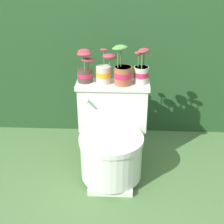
{
  "coord_description": "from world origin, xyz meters",
  "views": [
    {
      "loc": [
        0.17,
        -1.7,
        1.38
      ],
      "look_at": [
        0.09,
        0.13,
        0.46
      ],
      "focal_mm": 50.0,
      "sensor_mm": 36.0,
      "label": 1
    }
  ],
  "objects_px": {
    "toilet": "(112,141)",
    "potted_plant_midright": "(141,71)",
    "potted_plant_left": "(85,69)",
    "potted_plant_midleft": "(104,71)",
    "potted_plant_middle": "(123,72)"
  },
  "relations": [
    {
      "from": "toilet",
      "to": "potted_plant_midright",
      "type": "distance_m",
      "value": 0.5
    },
    {
      "from": "toilet",
      "to": "potted_plant_midright",
      "type": "relative_size",
      "value": 2.7
    },
    {
      "from": "toilet",
      "to": "potted_plant_left",
      "type": "distance_m",
      "value": 0.51
    },
    {
      "from": "potted_plant_left",
      "to": "potted_plant_midleft",
      "type": "distance_m",
      "value": 0.13
    },
    {
      "from": "potted_plant_left",
      "to": "potted_plant_midright",
      "type": "xyz_separation_m",
      "value": [
        0.37,
        0.0,
        -0.01
      ]
    },
    {
      "from": "potted_plant_left",
      "to": "potted_plant_midright",
      "type": "height_order",
      "value": "potted_plant_midright"
    },
    {
      "from": "toilet",
      "to": "potted_plant_left",
      "type": "height_order",
      "value": "potted_plant_left"
    },
    {
      "from": "potted_plant_left",
      "to": "potted_plant_midright",
      "type": "distance_m",
      "value": 0.37
    },
    {
      "from": "toilet",
      "to": "potted_plant_middle",
      "type": "xyz_separation_m",
      "value": [
        0.06,
        0.13,
        0.44
      ]
    },
    {
      "from": "potted_plant_left",
      "to": "potted_plant_middle",
      "type": "bearing_deg",
      "value": -7.14
    },
    {
      "from": "toilet",
      "to": "potted_plant_left",
      "type": "xyz_separation_m",
      "value": [
        -0.18,
        0.16,
        0.45
      ]
    },
    {
      "from": "potted_plant_midleft",
      "to": "potted_plant_midright",
      "type": "relative_size",
      "value": 0.96
    },
    {
      "from": "toilet",
      "to": "potted_plant_middle",
      "type": "distance_m",
      "value": 0.47
    },
    {
      "from": "potted_plant_left",
      "to": "potted_plant_middle",
      "type": "distance_m",
      "value": 0.25
    },
    {
      "from": "potted_plant_midleft",
      "to": "potted_plant_middle",
      "type": "distance_m",
      "value": 0.12
    }
  ]
}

